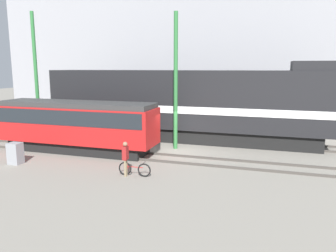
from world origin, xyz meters
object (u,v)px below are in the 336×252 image
Objects in this scene: freight_locomotive at (185,104)px; bicycle at (135,169)px; utility_pole_center at (176,82)px; streetcar at (76,123)px; utility_pole_left at (36,77)px; signal_box at (15,153)px; person at (125,155)px.

freight_locomotive reaches higher than bicycle.
freight_locomotive is at bearing 91.17° from utility_pole_center.
streetcar is at bearing 148.16° from bicycle.
bicycle is at bearing -30.05° from utility_pole_left.
utility_pole_center is (5.76, 2.64, 2.55)m from streetcar.
freight_locomotive reaches higher than streetcar.
utility_pole_center reaches higher than signal_box.
freight_locomotive is 2.34× the size of utility_pole_center.
utility_pole_left is 7.94m from signal_box.
signal_box is (-7.16, -0.07, 0.26)m from bicycle.
streetcar is at bearing 144.81° from person.
freight_locomotive is 11.71× the size of person.
utility_pole_left is at bearing 148.25° from person.
utility_pole_left is at bearing 151.98° from streetcar.
person is at bearing -157.16° from bicycle.
streetcar is 1.18× the size of utility_pole_center.
person is at bearing -31.75° from utility_pole_left.
utility_pole_left reaches higher than streetcar.
person is 12.22m from utility_pole_left.
utility_pole_center is at bearing -88.83° from freight_locomotive.
bicycle is 0.19× the size of utility_pole_center.
streetcar reaches higher than bicycle.
utility_pole_center is (0.38, 5.98, 4.03)m from bicycle.
person is (4.98, -3.51, -0.76)m from streetcar.
freight_locomotive is at bearing 87.86° from bicycle.
utility_pole_left is at bearing 117.72° from signal_box.
signal_box is at bearing -141.25° from utility_pole_center.
bicycle is at bearing 0.55° from signal_box.
streetcar reaches higher than person.
streetcar is at bearing -28.02° from utility_pole_left.
utility_pole_left reaches higher than person.
utility_pole_left is 7.73× the size of signal_box.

